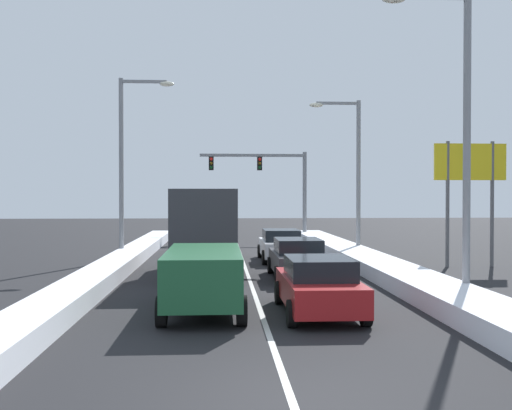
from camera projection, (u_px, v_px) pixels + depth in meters
name	position (u px, v px, depth m)	size (l,w,h in m)	color
ground_plane	(249.00, 280.00, 22.39)	(120.00, 120.00, 0.00)	black
lane_stripe_between_right_lane_and_center_lane	(246.00, 269.00, 25.73)	(0.14, 36.83, 0.01)	silver
snow_bank_right_shoulder	(368.00, 261.00, 26.04)	(1.86, 36.83, 0.56)	white
snow_bank_left_shoulder	(120.00, 263.00, 25.41)	(1.33, 36.83, 0.57)	white
sedan_red_right_lane_nearest	(319.00, 285.00, 15.86)	(2.00, 4.50, 1.51)	maroon
sedan_charcoal_right_lane_second	(298.00, 258.00, 22.68)	(2.00, 4.50, 1.51)	#38383D
sedan_white_right_lane_third	(281.00, 245.00, 28.79)	(2.00, 4.50, 1.51)	silver
suv_green_center_lane_nearest	(204.00, 275.00, 16.08)	(2.16, 4.90, 1.67)	#1E5633
box_truck_center_lane_second	(206.00, 227.00, 23.75)	(2.53, 7.20, 3.36)	#937F60
sedan_silver_center_lane_third	(205.00, 240.00, 31.85)	(2.00, 4.50, 1.51)	#B7BABF
traffic_light_gantry	(272.00, 176.00, 42.51)	(7.54, 0.47, 6.20)	slate
street_lamp_right_near	(456.00, 119.00, 17.63)	(2.66, 0.36, 9.08)	gray
street_lamp_right_mid	(351.00, 163.00, 31.00)	(2.66, 0.36, 8.01)	gray
street_lamp_left_mid	(128.00, 152.00, 29.12)	(2.66, 0.36, 8.78)	gray
roadside_sign_right	(470.00, 175.00, 26.39)	(3.20, 0.16, 5.50)	#59595B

